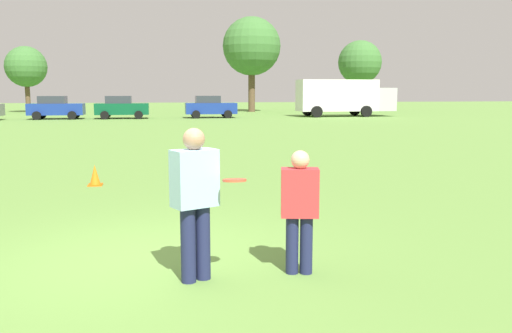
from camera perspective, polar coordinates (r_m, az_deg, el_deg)
name	(u,v)px	position (r m, az deg, el deg)	size (l,w,h in m)	color
ground_plane	(144,259)	(7.18, -12.04, -9.74)	(197.88, 197.88, 0.00)	#608C3D
player_thrower	(195,196)	(6.05, -6.62, -3.18)	(0.57, 0.47, 1.77)	#1E234C
player_defender	(300,205)	(6.31, 4.73, -4.20)	(0.48, 0.34, 1.50)	#1E234C
frisbee	(234,180)	(5.88, -2.34, -1.49)	(0.27, 0.27, 0.05)	#E54C33
traffic_cone	(95,176)	(12.87, -16.99, -0.96)	(0.32, 0.32, 0.48)	#D8590C
parked_car_center	(56,107)	(44.80, -20.82, 5.98)	(4.22, 2.26, 1.82)	navy
parked_car_mid_right	(121,107)	(44.03, -14.32, 6.23)	(4.22, 2.26, 1.82)	#0C4C2D
parked_car_near_right	(210,107)	(44.22, -4.97, 6.46)	(4.22, 2.26, 1.82)	navy
box_truck	(344,96)	(47.14, 9.44, 7.49)	(8.53, 3.09, 3.18)	white
tree_east_birch	(26,67)	(60.62, -23.58, 9.83)	(4.20, 4.20, 6.83)	brown
tree_east_oak	(252,47)	(57.35, -0.48, 12.82)	(6.16, 6.16, 10.00)	brown
tree_far_east_pine	(360,63)	(60.12, 11.15, 10.95)	(4.75, 4.75, 7.72)	brown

